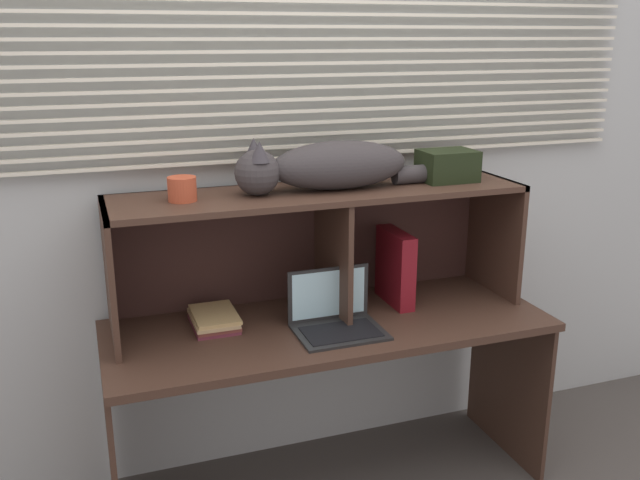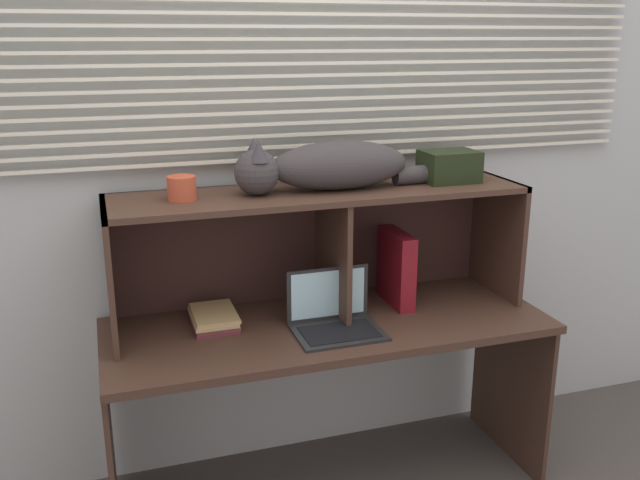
{
  "view_description": "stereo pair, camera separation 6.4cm",
  "coord_description": "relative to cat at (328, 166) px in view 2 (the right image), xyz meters",
  "views": [
    {
      "loc": [
        -0.82,
        -2.01,
        1.72
      ],
      "look_at": [
        0.0,
        0.31,
        0.99
      ],
      "focal_mm": 38.85,
      "sensor_mm": 36.0,
      "label": 1
    },
    {
      "loc": [
        -0.76,
        -2.03,
        1.72
      ],
      "look_at": [
        0.0,
        0.31,
        0.99
      ],
      "focal_mm": 38.85,
      "sensor_mm": 36.0,
      "label": 2
    }
  ],
  "objects": [
    {
      "name": "cat",
      "position": [
        0.0,
        0.0,
        0.0
      ],
      "size": [
        0.86,
        0.2,
        0.2
      ],
      "color": "#383334",
      "rests_on": "hutch_shelf_unit"
    },
    {
      "name": "storage_box",
      "position": [
        0.49,
        -0.0,
        -0.03
      ],
      "size": [
        0.21,
        0.16,
        0.12
      ],
      "primitive_type": "cube",
      "color": "black",
      "rests_on": "hutch_shelf_unit"
    },
    {
      "name": "hutch_shelf_unit",
      "position": [
        -0.02,
        0.04,
        -0.23
      ],
      "size": [
        1.53,
        0.39,
        0.48
      ],
      "color": "#422B20",
      "rests_on": "desk"
    },
    {
      "name": "book_stack",
      "position": [
        -0.44,
        0.0,
        -0.53
      ],
      "size": [
        0.16,
        0.23,
        0.05
      ],
      "color": "brown",
      "rests_on": "desk"
    },
    {
      "name": "laptop",
      "position": [
        -0.03,
        -0.17,
        -0.52
      ],
      "size": [
        0.31,
        0.24,
        0.21
      ],
      "color": "#242424",
      "rests_on": "desk"
    },
    {
      "name": "binder_upright",
      "position": [
        0.28,
        -0.0,
        -0.42
      ],
      "size": [
        0.06,
        0.24,
        0.29
      ],
      "primitive_type": "cube",
      "color": "maroon",
      "rests_on": "desk"
    },
    {
      "name": "back_panel_with_blinds",
      "position": [
        -0.03,
        0.24,
        -0.0
      ],
      "size": [
        4.4,
        0.08,
        2.5
      ],
      "color": "#B5BAB7",
      "rests_on": "ground"
    },
    {
      "name": "small_basket",
      "position": [
        -0.52,
        -0.0,
        -0.05
      ],
      "size": [
        0.1,
        0.1,
        0.08
      ],
      "primitive_type": "cylinder",
      "color": "#B4472B",
      "rests_on": "hutch_shelf_unit"
    },
    {
      "name": "desk",
      "position": [
        -0.03,
        -0.1,
        -0.68
      ],
      "size": [
        1.63,
        0.61,
        0.7
      ],
      "color": "#422B20",
      "rests_on": "ground"
    }
  ]
}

